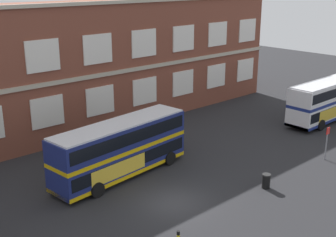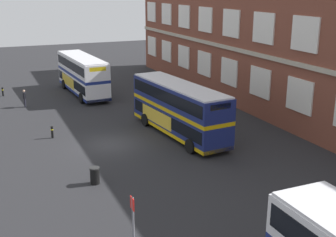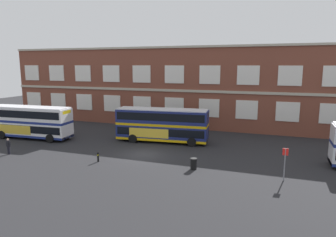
% 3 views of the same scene
% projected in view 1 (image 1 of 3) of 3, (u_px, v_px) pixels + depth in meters
% --- Properties ---
extents(ground_plane, '(120.00, 120.00, 0.00)m').
position_uv_depth(ground_plane, '(154.00, 192.00, 29.94)').
color(ground_plane, '#232326').
extents(brick_terminal_building, '(56.91, 8.19, 11.90)m').
position_uv_depth(brick_terminal_building, '(23.00, 74.00, 38.62)').
color(brick_terminal_building, brown).
rests_on(brick_terminal_building, ground).
extents(double_decker_middle, '(11.20, 3.69, 4.07)m').
position_uv_depth(double_decker_middle, '(121.00, 148.00, 31.82)').
color(double_decker_middle, navy).
rests_on(double_decker_middle, ground).
extents(double_decker_far, '(11.00, 2.87, 4.07)m').
position_uv_depth(double_decker_far, '(328.00, 99.00, 44.42)').
color(double_decker_far, silver).
rests_on(double_decker_far, ground).
extents(bus_stand_flag, '(0.44, 0.10, 2.70)m').
position_uv_depth(bus_stand_flag, '(327.00, 140.00, 34.82)').
color(bus_stand_flag, slate).
rests_on(bus_stand_flag, ground).
extents(station_litter_bin, '(0.60, 0.60, 1.03)m').
position_uv_depth(station_litter_bin, '(266.00, 181.00, 30.43)').
color(station_litter_bin, black).
rests_on(station_litter_bin, ground).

